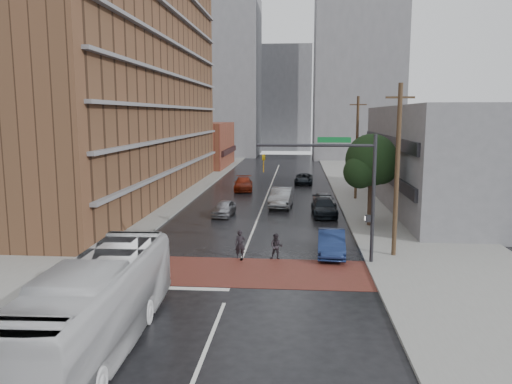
# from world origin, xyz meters

# --- Properties ---
(ground) EXTENTS (160.00, 160.00, 0.00)m
(ground) POSITION_xyz_m (0.00, 0.00, 0.00)
(ground) COLOR black
(ground) RESTS_ON ground
(crosswalk) EXTENTS (14.00, 5.00, 0.02)m
(crosswalk) POSITION_xyz_m (0.00, 0.50, 0.01)
(crosswalk) COLOR maroon
(crosswalk) RESTS_ON ground
(sidewalk_west) EXTENTS (9.00, 90.00, 0.15)m
(sidewalk_west) POSITION_xyz_m (-11.50, 25.00, 0.07)
(sidewalk_west) COLOR gray
(sidewalk_west) RESTS_ON ground
(sidewalk_east) EXTENTS (9.00, 90.00, 0.15)m
(sidewalk_east) POSITION_xyz_m (11.50, 25.00, 0.07)
(sidewalk_east) COLOR gray
(sidewalk_east) RESTS_ON ground
(apartment_block) EXTENTS (10.00, 44.00, 28.00)m
(apartment_block) POSITION_xyz_m (-14.00, 24.00, 14.00)
(apartment_block) COLOR brown
(apartment_block) RESTS_ON ground
(storefront_west) EXTENTS (8.00, 16.00, 7.00)m
(storefront_west) POSITION_xyz_m (-12.00, 54.00, 3.50)
(storefront_west) COLOR brown
(storefront_west) RESTS_ON ground
(building_east) EXTENTS (11.00, 26.00, 9.00)m
(building_east) POSITION_xyz_m (16.50, 20.00, 4.50)
(building_east) COLOR gray
(building_east) RESTS_ON ground
(distant_tower_west) EXTENTS (18.00, 16.00, 32.00)m
(distant_tower_west) POSITION_xyz_m (-14.00, 78.00, 16.00)
(distant_tower_west) COLOR gray
(distant_tower_west) RESTS_ON ground
(distant_tower_east) EXTENTS (16.00, 14.00, 36.00)m
(distant_tower_east) POSITION_xyz_m (14.00, 72.00, 18.00)
(distant_tower_east) COLOR gray
(distant_tower_east) RESTS_ON ground
(distant_tower_center) EXTENTS (12.00, 10.00, 24.00)m
(distant_tower_center) POSITION_xyz_m (0.00, 95.00, 12.00)
(distant_tower_center) COLOR gray
(distant_tower_center) RESTS_ON ground
(street_tree) EXTENTS (4.20, 4.10, 6.90)m
(street_tree) POSITION_xyz_m (8.52, 12.03, 4.73)
(street_tree) COLOR #332319
(street_tree) RESTS_ON ground
(signal_mast) EXTENTS (6.50, 0.30, 7.20)m
(signal_mast) POSITION_xyz_m (5.85, 2.50, 4.73)
(signal_mast) COLOR #2D2D33
(signal_mast) RESTS_ON ground
(utility_pole_near) EXTENTS (1.60, 0.26, 10.00)m
(utility_pole_near) POSITION_xyz_m (8.80, 4.00, 5.14)
(utility_pole_near) COLOR #473321
(utility_pole_near) RESTS_ON ground
(utility_pole_far) EXTENTS (1.60, 0.26, 10.00)m
(utility_pole_far) POSITION_xyz_m (8.80, 24.00, 5.14)
(utility_pole_far) COLOR #473321
(utility_pole_far) RESTS_ON ground
(transit_bus) EXTENTS (3.07, 11.67, 3.23)m
(transit_bus) POSITION_xyz_m (-3.85, -8.72, 1.61)
(transit_bus) COLOR silver
(transit_bus) RESTS_ON ground
(pedestrian_a) EXTENTS (0.65, 0.48, 1.65)m
(pedestrian_a) POSITION_xyz_m (-0.10, 3.00, 0.82)
(pedestrian_a) COLOR black
(pedestrian_a) RESTS_ON ground
(pedestrian_b) EXTENTS (0.78, 0.63, 1.51)m
(pedestrian_b) POSITION_xyz_m (1.99, 3.00, 0.76)
(pedestrian_b) COLOR black
(pedestrian_b) RESTS_ON ground
(car_travel_a) EXTENTS (1.84, 3.87, 1.28)m
(car_travel_a) POSITION_xyz_m (-2.87, 15.17, 0.64)
(car_travel_a) COLOR #9E9FA5
(car_travel_a) RESTS_ON ground
(car_travel_b) EXTENTS (2.22, 5.34, 1.72)m
(car_travel_b) POSITION_xyz_m (1.70, 19.73, 0.86)
(car_travel_b) COLOR #93969A
(car_travel_b) RESTS_ON ground
(car_travel_c) EXTENTS (2.43, 5.11, 1.44)m
(car_travel_c) POSITION_xyz_m (-2.81, 29.26, 0.72)
(car_travel_c) COLOR maroon
(car_travel_c) RESTS_ON ground
(suv_travel) EXTENTS (2.32, 4.59, 1.24)m
(suv_travel) POSITION_xyz_m (3.87, 35.11, 0.62)
(suv_travel) COLOR black
(suv_travel) RESTS_ON ground
(car_parked_near) EXTENTS (1.76, 4.54, 1.47)m
(car_parked_near) POSITION_xyz_m (5.20, 4.18, 0.74)
(car_parked_near) COLOR #16254F
(car_parked_near) RESTS_ON ground
(car_parked_mid) EXTENTS (2.16, 4.91, 1.40)m
(car_parked_mid) POSITION_xyz_m (5.36, 16.00, 0.70)
(car_parked_mid) COLOR black
(car_parked_mid) RESTS_ON ground
(car_parked_far) EXTENTS (2.27, 4.13, 1.33)m
(car_parked_far) POSITION_xyz_m (5.56, 19.82, 0.66)
(car_parked_far) COLOR #94969A
(car_parked_far) RESTS_ON ground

